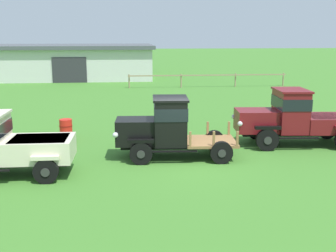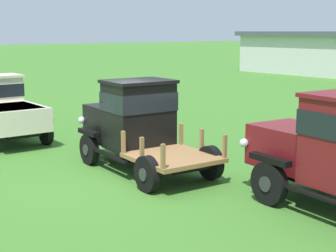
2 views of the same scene
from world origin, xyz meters
name	(u,v)px [view 2 (image 2 of 2)]	position (x,y,z in m)	size (l,w,h in m)	color
ground_plane	(120,178)	(0.00, 0.00, 0.00)	(240.00, 240.00, 0.00)	#3D7528
vintage_truck_second_in_line	(135,122)	(-0.66, 0.89, 1.18)	(4.62, 2.21, 2.27)	black
oil_drum_beside_row	(142,117)	(-4.69, 3.91, 0.46)	(0.57, 0.57, 0.93)	red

